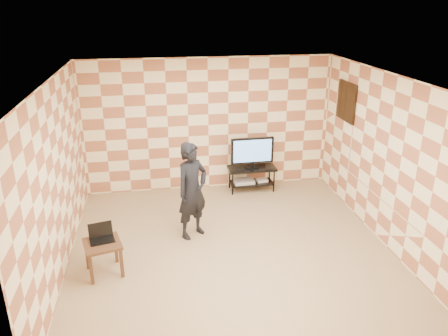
{
  "coord_description": "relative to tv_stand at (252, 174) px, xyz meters",
  "views": [
    {
      "loc": [
        -1.1,
        -5.96,
        3.76
      ],
      "look_at": [
        0.0,
        0.6,
        1.15
      ],
      "focal_mm": 35.0,
      "sensor_mm": 36.0,
      "label": 1
    }
  ],
  "objects": [
    {
      "name": "floor",
      "position": [
        -0.84,
        -2.17,
        -0.37
      ],
      "size": [
        5.0,
        5.0,
        0.0
      ],
      "primitive_type": "plane",
      "color": "tan",
      "rests_on": "ground"
    },
    {
      "name": "wall_left",
      "position": [
        -3.34,
        -2.17,
        0.98
      ],
      "size": [
        0.02,
        5.0,
        2.7
      ],
      "primitive_type": "cube",
      "color": "#FCEFBC",
      "rests_on": "ground"
    },
    {
      "name": "side_table",
      "position": [
        -2.77,
        -2.52,
        0.05
      ],
      "size": [
        0.61,
        0.61,
        0.5
      ],
      "color": "#3D2917",
      "rests_on": "floor"
    },
    {
      "name": "wall_right",
      "position": [
        1.66,
        -2.17,
        0.98
      ],
      "size": [
        0.02,
        5.0,
        2.7
      ],
      "primitive_type": "cube",
      "color": "#FCEFBC",
      "rests_on": "ground"
    },
    {
      "name": "wall_back",
      "position": [
        -0.84,
        0.33,
        0.98
      ],
      "size": [
        5.0,
        0.02,
        2.7
      ],
      "primitive_type": "cube",
      "color": "#FCEFBC",
      "rests_on": "ground"
    },
    {
      "name": "tv_stand",
      "position": [
        0.0,
        0.0,
        0.0
      ],
      "size": [
        0.98,
        0.44,
        0.5
      ],
      "color": "black",
      "rests_on": "floor"
    },
    {
      "name": "wall_art",
      "position": [
        1.63,
        -0.62,
        1.58
      ],
      "size": [
        0.04,
        0.72,
        0.72
      ],
      "color": "black",
      "rests_on": "wall_right"
    },
    {
      "name": "wall_front",
      "position": [
        -0.84,
        -4.67,
        0.98
      ],
      "size": [
        5.0,
        0.02,
        2.7
      ],
      "primitive_type": "cube",
      "color": "#FCEFBC",
      "rests_on": "ground"
    },
    {
      "name": "dvd_player",
      "position": [
        -0.17,
        -0.0,
        -0.16
      ],
      "size": [
        0.42,
        0.31,
        0.07
      ],
      "primitive_type": "cube",
      "rotation": [
        0.0,
        0.0,
        0.04
      ],
      "color": "#B2B2B4",
      "rests_on": "tv_stand"
    },
    {
      "name": "person",
      "position": [
        -1.38,
        -1.64,
        0.45
      ],
      "size": [
        0.71,
        0.67,
        1.64
      ],
      "primitive_type": "imported",
      "rotation": [
        0.0,
        0.0,
        0.63
      ],
      "color": "black",
      "rests_on": "floor"
    },
    {
      "name": "game_console",
      "position": [
        0.22,
        0.0,
        -0.17
      ],
      "size": [
        0.24,
        0.19,
        0.05
      ],
      "primitive_type": "cube",
      "rotation": [
        0.0,
        0.0,
        0.12
      ],
      "color": "silver",
      "rests_on": "tv_stand"
    },
    {
      "name": "ceiling",
      "position": [
        -0.84,
        -2.17,
        2.33
      ],
      "size": [
        5.0,
        5.0,
        0.02
      ],
      "primitive_type": "cube",
      "color": "white",
      "rests_on": "wall_back"
    },
    {
      "name": "tv",
      "position": [
        -0.0,
        -0.0,
        0.49
      ],
      "size": [
        0.88,
        0.17,
        0.64
      ],
      "color": "black",
      "rests_on": "tv_stand"
    },
    {
      "name": "laptop",
      "position": [
        -2.78,
        -2.42,
        0.19
      ],
      "size": [
        0.39,
        0.34,
        0.23
      ],
      "color": "black",
      "rests_on": "side_table"
    }
  ]
}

